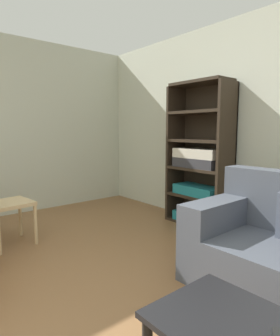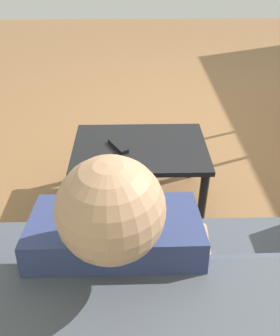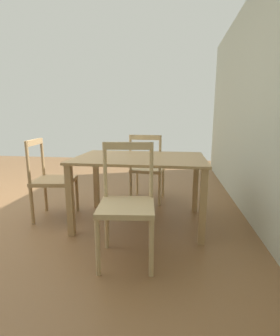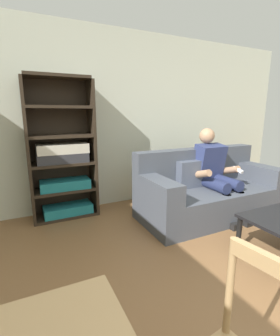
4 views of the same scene
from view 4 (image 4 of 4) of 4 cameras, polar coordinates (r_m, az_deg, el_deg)
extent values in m
cube|color=beige|center=(3.76, -3.84, 11.11)|extent=(6.09, 0.12, 2.53)
cube|color=#474C56|center=(3.45, 16.15, -7.63)|extent=(1.94, 0.86, 0.39)
cube|color=#474C56|center=(3.57, 13.11, 0.61)|extent=(1.94, 0.21, 0.50)
cube|color=#474C56|center=(2.87, 3.79, -4.63)|extent=(0.24, 0.85, 0.24)
cube|color=#474C56|center=(3.97, 25.59, -0.99)|extent=(0.24, 0.85, 0.24)
cube|color=#4C5363|center=(3.33, 11.85, -1.39)|extent=(0.40, 0.14, 0.36)
cube|color=navy|center=(3.52, 15.73, 0.79)|extent=(0.40, 0.31, 0.59)
sphere|color=tan|center=(3.51, 15.45, 7.30)|extent=(0.21, 0.21, 0.21)
cylinder|color=navy|center=(3.31, 17.10, -3.74)|extent=(0.15, 0.44, 0.15)
cylinder|color=tan|center=(3.25, 19.45, -9.19)|extent=(0.11, 0.11, 0.39)
cube|color=black|center=(3.26, 20.26, -12.16)|extent=(0.10, 0.24, 0.08)
cylinder|color=navy|center=(3.46, 19.78, -3.22)|extent=(0.15, 0.44, 0.15)
cylinder|color=tan|center=(3.40, 22.10, -8.41)|extent=(0.11, 0.11, 0.39)
cube|color=black|center=(3.41, 22.88, -11.25)|extent=(0.10, 0.24, 0.08)
cylinder|color=tan|center=(3.27, 14.03, -1.38)|extent=(0.09, 0.35, 0.19)
cylinder|color=tan|center=(3.61, 20.14, -0.49)|extent=(0.09, 0.35, 0.19)
cube|color=white|center=(3.50, 22.06, -0.38)|extent=(0.04, 0.15, 0.08)
cylinder|color=black|center=(2.71, 22.16, -14.22)|extent=(0.05, 0.05, 0.37)
cube|color=#2D2319|center=(3.26, -24.81, 3.14)|extent=(0.04, 0.36, 1.78)
cube|color=#2D2319|center=(3.37, -11.11, 4.34)|extent=(0.04, 0.36, 1.78)
cube|color=#2D2319|center=(3.46, -18.26, 4.15)|extent=(0.84, 0.02, 1.78)
cube|color=#2D2319|center=(3.53, -16.88, -10.36)|extent=(0.76, 0.36, 0.04)
cube|color=#2D2319|center=(3.41, -17.27, -4.83)|extent=(0.76, 0.36, 0.04)
cube|color=#2D2319|center=(3.32, -17.67, 1.05)|extent=(0.76, 0.36, 0.04)
cube|color=#2D2319|center=(3.27, -18.09, 7.17)|extent=(0.76, 0.36, 0.04)
cube|color=#2D2319|center=(3.26, -18.53, 13.41)|extent=(0.76, 0.36, 0.04)
cube|color=#2D2319|center=(3.29, -18.99, 19.61)|extent=(0.76, 0.36, 0.04)
cube|color=teal|center=(3.48, -16.53, -9.26)|extent=(0.63, 0.30, 0.12)
cube|color=teal|center=(3.37, -17.13, -3.64)|extent=(0.64, 0.31, 0.12)
cube|color=#333338|center=(3.29, -17.70, 2.32)|extent=(0.63, 0.29, 0.12)
cube|color=beige|center=(3.27, -17.74, 4.39)|extent=(0.63, 0.29, 0.12)
cylinder|color=tan|center=(1.18, 20.30, -25.03)|extent=(0.03, 0.03, 0.46)
camera|label=1|loc=(2.79, 58.31, 3.68)|focal=31.05mm
camera|label=2|loc=(3.87, 10.35, 14.67)|focal=37.94mm
camera|label=3|loc=(3.00, -40.40, 4.90)|focal=26.19mm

